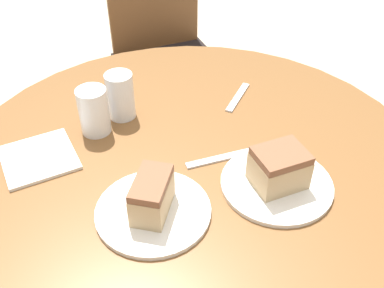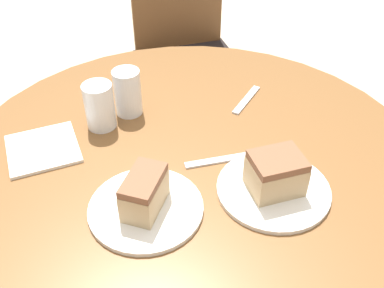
# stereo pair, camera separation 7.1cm
# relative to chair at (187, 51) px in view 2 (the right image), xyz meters

# --- Properties ---
(table) EXTENTS (1.10, 1.10, 0.71)m
(table) POSITION_rel_chair_xyz_m (-0.10, -0.96, 0.08)
(table) COLOR brown
(table) RESTS_ON ground_plane
(chair) EXTENTS (0.49, 0.51, 0.93)m
(chair) POSITION_rel_chair_xyz_m (0.00, 0.00, 0.00)
(chair) COLOR brown
(chair) RESTS_ON ground_plane
(plate_near) EXTENTS (0.24, 0.24, 0.01)m
(plate_near) POSITION_rel_chair_xyz_m (0.05, -1.08, 0.24)
(plate_near) COLOR silver
(plate_near) RESTS_ON table
(plate_far) EXTENTS (0.23, 0.23, 0.01)m
(plate_far) POSITION_rel_chair_xyz_m (-0.22, -1.10, 0.24)
(plate_far) COLOR silver
(plate_far) RESTS_ON table
(cake_slice_near) EXTENTS (0.12, 0.10, 0.08)m
(cake_slice_near) POSITION_rel_chair_xyz_m (0.05, -1.08, 0.28)
(cake_slice_near) COLOR tan
(cake_slice_near) RESTS_ON plate_near
(cake_slice_far) EXTENTS (0.10, 0.12, 0.08)m
(cake_slice_far) POSITION_rel_chair_xyz_m (-0.22, -1.10, 0.28)
(cake_slice_far) COLOR tan
(cake_slice_far) RESTS_ON plate_far
(glass_lemonade) EXTENTS (0.07, 0.07, 0.12)m
(glass_lemonade) POSITION_rel_chair_xyz_m (-0.31, -0.81, 0.28)
(glass_lemonade) COLOR beige
(glass_lemonade) RESTS_ON table
(glass_water) EXTENTS (0.07, 0.07, 0.12)m
(glass_water) POSITION_rel_chair_xyz_m (-0.24, -0.76, 0.28)
(glass_water) COLOR silver
(glass_water) RESTS_ON table
(napkin_stack) EXTENTS (0.19, 0.19, 0.01)m
(napkin_stack) POSITION_rel_chair_xyz_m (-0.44, -0.88, 0.24)
(napkin_stack) COLOR silver
(napkin_stack) RESTS_ON table
(fork) EXTENTS (0.16, 0.04, 0.00)m
(fork) POSITION_rel_chair_xyz_m (-0.04, -0.97, 0.24)
(fork) COLOR silver
(fork) RESTS_ON table
(spoon) EXTENTS (0.10, 0.13, 0.00)m
(spoon) POSITION_rel_chair_xyz_m (0.07, -0.74, 0.24)
(spoon) COLOR silver
(spoon) RESTS_ON table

